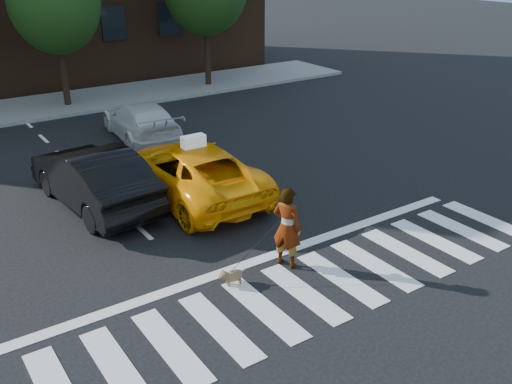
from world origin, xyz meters
TOP-DOWN VIEW (x-y plane):
  - ground at (0.00, 0.00)m, footprint 120.00×120.00m
  - crosswalk at (0.00, 0.00)m, footprint 13.00×2.40m
  - stop_line at (0.00, 1.60)m, footprint 12.00×0.30m
  - sidewalk_far at (0.00, 17.50)m, footprint 30.00×4.00m
  - taxi at (0.45, 5.61)m, footprint 2.51×5.44m
  - black_sedan at (-2.00, 6.52)m, footprint 2.15×5.08m
  - white_suv at (1.40, 11.14)m, footprint 2.35×4.81m
  - woman at (0.37, 1.10)m, footprint 0.68×0.80m
  - dog at (-1.05, 1.11)m, footprint 0.62×0.31m
  - taxi_sign at (0.45, 5.41)m, footprint 0.65×0.28m

SIDE VIEW (x-z plane):
  - ground at x=0.00m, z-range 0.00..0.00m
  - crosswalk at x=0.00m, z-range 0.00..0.01m
  - stop_line at x=0.00m, z-range 0.00..0.01m
  - sidewalk_far at x=0.00m, z-range 0.00..0.15m
  - dog at x=-1.05m, z-range 0.03..0.38m
  - white_suv at x=1.40m, z-range 0.00..1.35m
  - taxi at x=0.45m, z-range 0.00..1.51m
  - black_sedan at x=-2.00m, z-range 0.00..1.63m
  - woman at x=0.37m, z-range 0.00..1.86m
  - taxi_sign at x=0.45m, z-range 1.51..1.83m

